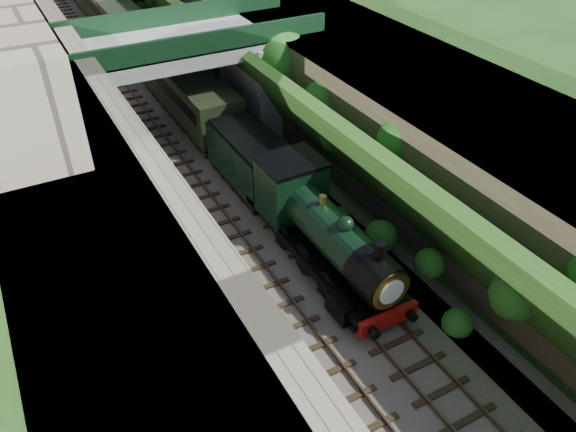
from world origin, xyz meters
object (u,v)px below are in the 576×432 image
Objects in this scene: road_bridge at (191,71)px; tender at (252,162)px; locomotive at (323,232)px; tree at (283,61)px.

road_bridge is 8.14m from tender.
locomotive is 1.70× the size of tender.
road_bridge is 2.67× the size of tender.
tree is 7.69m from tender.
tender is at bearing -88.11° from road_bridge.
road_bridge is at bearing 90.97° from locomotive.
road_bridge is 2.42× the size of tree.
road_bridge reaches higher than locomotive.
road_bridge is 5.59m from tree.
tender is (-4.71, -5.26, -3.03)m from tree.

